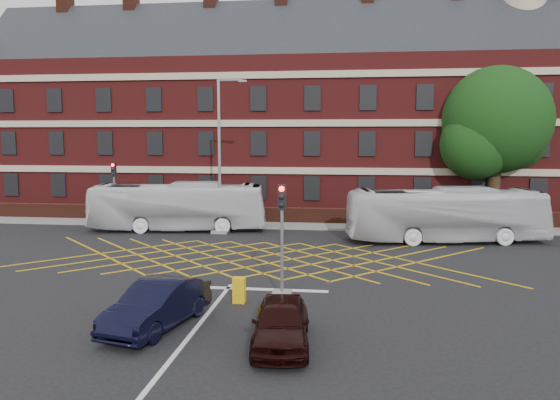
# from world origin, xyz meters

# --- Properties ---
(ground) EXTENTS (120.00, 120.00, 0.00)m
(ground) POSITION_xyz_m (0.00, 0.00, 0.00)
(ground) COLOR black
(ground) RESTS_ON ground
(victorian_building) EXTENTS (51.00, 12.17, 20.40)m
(victorian_building) POSITION_xyz_m (0.25, 22.00, 7.84)
(victorian_building) COLOR maroon
(victorian_building) RESTS_ON ground
(boundary_wall) EXTENTS (56.00, 0.50, 1.10)m
(boundary_wall) POSITION_xyz_m (0.00, 13.00, 0.55)
(boundary_wall) COLOR #451B12
(boundary_wall) RESTS_ON ground
(far_pavement) EXTENTS (60.00, 3.00, 0.12)m
(far_pavement) POSITION_xyz_m (0.00, 12.00, 0.06)
(far_pavement) COLOR slate
(far_pavement) RESTS_ON ground
(box_junction_hatching) EXTENTS (8.22, 8.22, 0.02)m
(box_junction_hatching) POSITION_xyz_m (0.00, 2.00, 0.01)
(box_junction_hatching) COLOR #CC990C
(box_junction_hatching) RESTS_ON ground
(stop_line) EXTENTS (8.00, 0.30, 0.02)m
(stop_line) POSITION_xyz_m (0.00, -3.50, 0.01)
(stop_line) COLOR silver
(stop_line) RESTS_ON ground
(centre_line) EXTENTS (0.15, 14.00, 0.02)m
(centre_line) POSITION_xyz_m (0.00, -10.00, 0.01)
(centre_line) COLOR silver
(centre_line) RESTS_ON ground
(bus_left) EXTENTS (11.43, 4.04, 3.12)m
(bus_left) POSITION_xyz_m (-6.14, 9.31, 1.56)
(bus_left) COLOR silver
(bus_left) RESTS_ON ground
(bus_right) EXTENTS (11.55, 4.35, 3.14)m
(bus_right) POSITION_xyz_m (10.26, 7.55, 1.57)
(bus_right) COLOR silver
(bus_right) RESTS_ON ground
(car_navy) EXTENTS (2.52, 4.71, 1.47)m
(car_navy) POSITION_xyz_m (-1.24, -8.17, 0.74)
(car_navy) COLOR black
(car_navy) RESTS_ON ground
(car_maroon) EXTENTS (1.96, 4.14, 1.37)m
(car_maroon) POSITION_xyz_m (2.84, -9.17, 0.68)
(car_maroon) COLOR black
(car_maroon) RESTS_ON ground
(deciduous_tree) EXTENTS (7.68, 7.48, 10.91)m
(deciduous_tree) POSITION_xyz_m (14.82, 15.62, 6.64)
(deciduous_tree) COLOR black
(deciduous_tree) RESTS_ON ground
(traffic_light_near) EXTENTS (0.70, 0.70, 4.27)m
(traffic_light_near) POSITION_xyz_m (2.27, -4.33, 1.76)
(traffic_light_near) COLOR slate
(traffic_light_near) RESTS_ON ground
(traffic_light_far) EXTENTS (0.70, 0.70, 4.27)m
(traffic_light_far) POSITION_xyz_m (-11.00, 10.62, 1.76)
(traffic_light_far) COLOR slate
(traffic_light_far) RESTS_ON ground
(street_lamp) EXTENTS (2.25, 1.00, 9.48)m
(street_lamp) POSITION_xyz_m (-3.20, 8.78, 3.31)
(street_lamp) COLOR slate
(street_lamp) RESTS_ON ground
(direction_signs) EXTENTS (1.10, 0.16, 2.20)m
(direction_signs) POSITION_xyz_m (-11.83, 11.60, 1.38)
(direction_signs) COLOR gray
(direction_signs) RESTS_ON ground
(utility_cabinet) EXTENTS (0.43, 0.38, 0.94)m
(utility_cabinet) POSITION_xyz_m (0.82, -5.30, 0.47)
(utility_cabinet) COLOR #E3B10D
(utility_cabinet) RESTS_ON ground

